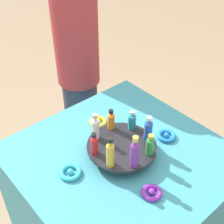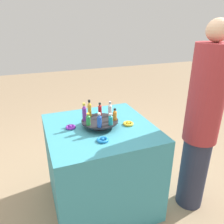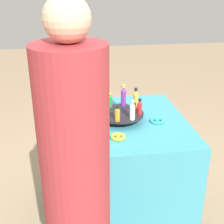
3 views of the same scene
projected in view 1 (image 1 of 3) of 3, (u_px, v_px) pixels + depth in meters
name	position (u px, v px, depth m)	size (l,w,h in m)	color
party_table	(120.00, 208.00, 1.61)	(0.87, 0.87, 0.79)	teal
display_stand	(122.00, 148.00, 1.34)	(0.30, 0.30, 0.06)	black
bottle_green	(150.00, 145.00, 1.26)	(0.03, 0.03, 0.10)	#288438
bottle_blue	(148.00, 129.00, 1.33)	(0.04, 0.04, 0.12)	#234CAD
bottle_teal	(132.00, 120.00, 1.39)	(0.04, 0.04, 0.09)	teal
bottle_orange	(111.00, 120.00, 1.39)	(0.03, 0.03, 0.10)	orange
bottle_clear	(95.00, 127.00, 1.33)	(0.03, 0.03, 0.13)	silver
bottle_red	(94.00, 144.00, 1.26)	(0.03, 0.03, 0.11)	#B21E23
bottle_gold	(110.00, 153.00, 1.20)	(0.03, 0.03, 0.14)	gold
bottle_purple	(135.00, 153.00, 1.20)	(0.03, 0.03, 0.15)	#702D93
ribbon_bow_teal	(70.00, 172.00, 1.27)	(0.09, 0.09, 0.03)	#2DB7CC
ribbon_bow_purple	(152.00, 192.00, 1.19)	(0.08, 0.08, 0.03)	purple
ribbon_bow_blue	(166.00, 136.00, 1.45)	(0.09, 0.09, 0.03)	blue
ribbon_bow_gold	(98.00, 122.00, 1.53)	(0.09, 0.09, 0.03)	gold
person_figure	(78.00, 61.00, 1.97)	(0.27, 0.27, 1.61)	#282D42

